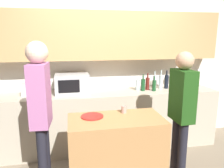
# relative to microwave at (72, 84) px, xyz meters

# --- Properties ---
(back_wall) EXTENTS (6.40, 0.40, 2.70)m
(back_wall) POSITION_rel_microwave_xyz_m (0.55, 0.22, 0.45)
(back_wall) COLOR silver
(back_wall) RESTS_ON ground_plane
(back_counter) EXTENTS (3.60, 0.62, 0.94)m
(back_counter) POSITION_rel_microwave_xyz_m (0.55, -0.05, -0.62)
(back_counter) COLOR #B7AD99
(back_counter) RESTS_ON ground_plane
(kitchen_island) EXTENTS (1.09, 0.58, 0.89)m
(kitchen_island) POSITION_rel_microwave_xyz_m (0.47, -1.10, -0.64)
(kitchen_island) COLOR #B27F4C
(kitchen_island) RESTS_ON ground_plane
(microwave) EXTENTS (0.52, 0.39, 0.30)m
(microwave) POSITION_rel_microwave_xyz_m (0.00, 0.00, 0.00)
(microwave) COLOR #B7BABC
(microwave) RESTS_ON back_counter
(toaster) EXTENTS (0.26, 0.16, 0.18)m
(toaster) POSITION_rel_microwave_xyz_m (-0.63, 0.00, -0.06)
(toaster) COLOR silver
(toaster) RESTS_ON back_counter
(potted_plant) EXTENTS (0.14, 0.14, 0.39)m
(potted_plant) POSITION_rel_microwave_xyz_m (1.80, 0.00, 0.05)
(potted_plant) COLOR silver
(potted_plant) RESTS_ON back_counter
(bottle_0) EXTENTS (0.08, 0.08, 0.23)m
(bottle_0) POSITION_rel_microwave_xyz_m (1.07, -0.02, -0.06)
(bottle_0) COLOR silver
(bottle_0) RESTS_ON back_counter
(bottle_1) EXTENTS (0.07, 0.07, 0.27)m
(bottle_1) POSITION_rel_microwave_xyz_m (1.14, -0.07, -0.05)
(bottle_1) COLOR #194723
(bottle_1) RESTS_ON back_counter
(bottle_2) EXTENTS (0.07, 0.07, 0.28)m
(bottle_2) POSITION_rel_microwave_xyz_m (1.24, -0.02, -0.04)
(bottle_2) COLOR maroon
(bottle_2) RESTS_ON back_counter
(bottle_3) EXTENTS (0.06, 0.06, 0.25)m
(bottle_3) POSITION_rel_microwave_xyz_m (1.32, -0.12, -0.06)
(bottle_3) COLOR #194723
(bottle_3) RESTS_ON back_counter
(bottle_4) EXTENTS (0.06, 0.06, 0.30)m
(bottle_4) POSITION_rel_microwave_xyz_m (1.40, 0.06, -0.04)
(bottle_4) COLOR silver
(bottle_4) RESTS_ON back_counter
(bottle_5) EXTENTS (0.07, 0.07, 0.32)m
(bottle_5) POSITION_rel_microwave_xyz_m (1.49, 0.02, -0.03)
(bottle_5) COLOR silver
(bottle_5) RESTS_ON back_counter
(bottle_6) EXTENTS (0.07, 0.07, 0.32)m
(bottle_6) POSITION_rel_microwave_xyz_m (1.59, 0.01, -0.03)
(bottle_6) COLOR black
(bottle_6) RESTS_ON back_counter
(plate_on_island) EXTENTS (0.26, 0.26, 0.01)m
(plate_on_island) POSITION_rel_microwave_xyz_m (0.21, -1.01, -0.19)
(plate_on_island) COLOR red
(plate_on_island) RESTS_ON kitchen_island
(cup_0) EXTENTS (0.07, 0.07, 0.09)m
(cup_0) POSITION_rel_microwave_xyz_m (0.61, -0.93, -0.16)
(cup_0) COLOR tan
(cup_0) RESTS_ON kitchen_island
(person_left) EXTENTS (0.23, 0.35, 1.77)m
(person_left) POSITION_rel_microwave_xyz_m (-0.35, -1.05, -0.03)
(person_left) COLOR black
(person_left) RESTS_ON ground_plane
(person_center) EXTENTS (0.22, 0.35, 1.64)m
(person_center) POSITION_rel_microwave_xyz_m (1.30, -1.07, -0.11)
(person_center) COLOR black
(person_center) RESTS_ON ground_plane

